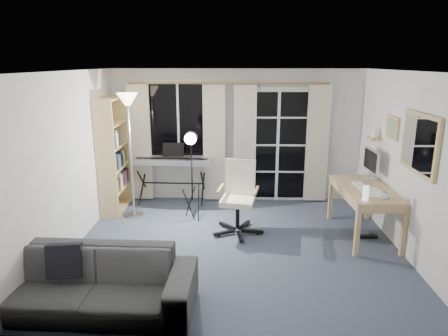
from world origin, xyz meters
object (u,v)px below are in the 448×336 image
Objects in this scene: studio_light at (191,149)px; torchiere_lamp at (129,118)px; sofa at (90,273)px; office_chair at (239,190)px; desk at (365,194)px; keyboard_piano at (172,162)px; monitor at (371,161)px; bookshelf at (111,158)px; mug at (386,195)px.

torchiere_lamp is at bearing 171.54° from studio_light.
torchiere_lamp is at bearing 96.26° from sofa.
office_chair is (1.75, -0.53, -1.00)m from torchiere_lamp.
torchiere_lamp is 3.78m from desk.
office_chair is at bearing 55.15° from sofa.
desk is at bearing -21.49° from keyboard_piano.
office_chair is 2.61m from sofa.
monitor is 4.35m from sofa.
torchiere_lamp is 3.80× the size of monitor.
keyboard_piano reaches higher than desk.
keyboard_piano is at bearing 85.36° from sofa.
bookshelf is 0.96× the size of torchiere_lamp.
studio_light is 1.36× the size of office_chair.
sofa is at bearing -107.48° from studio_light.
sofa is at bearing -148.45° from monitor.
studio_light is 1.01m from office_chair.
torchiere_lamp is 0.95× the size of sofa.
desk is at bearing -10.57° from torchiere_lamp.
keyboard_piano is 3.29m from desk.
desk is 3.91m from sofa.
desk is at bearing 101.31° from mug.
desk is (2.59, -0.52, -0.54)m from studio_light.
keyboard_piano is 11.76× the size of mug.
office_chair is 2.05m from mug.
office_chair is 0.51× the size of sofa.
desk is at bearing -10.96° from studio_light.
monitor is 0.25× the size of sofa.
mug is (-0.10, -0.95, -0.22)m from monitor.
studio_light is (0.43, -0.79, 0.41)m from keyboard_piano.
torchiere_lamp is (0.41, -0.29, 0.72)m from bookshelf.
studio_light reaches higher than keyboard_piano.
keyboard_piano is 3.29m from sofa.
bookshelf reaches higher than sofa.
office_chair reaches higher than mug.
office_chair is at bearing 161.60° from mug.
studio_light is at bearing -18.30° from bookshelf.
monitor is at bearing -1.06° from studio_light.
torchiere_lamp reaches higher than office_chair.
monitor is at bearing 18.02° from office_chair.
bookshelf is at bearing 160.46° from mug.
studio_light reaches higher than mug.
mug is (4.10, -1.46, -0.12)m from bookshelf.
torchiere_lamp reaches higher than desk.
sofa is at bearing -117.08° from office_chair.
torchiere_lamp is 1.37× the size of studio_light.
mug is (2.69, -1.02, -0.39)m from studio_light.
sofa is at bearing -94.48° from keyboard_piano.
bookshelf is 1.36× the size of keyboard_piano.
studio_light is (1.00, -0.15, -0.45)m from torchiere_lamp.
sofa is (-3.48, -1.44, -0.39)m from mug.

